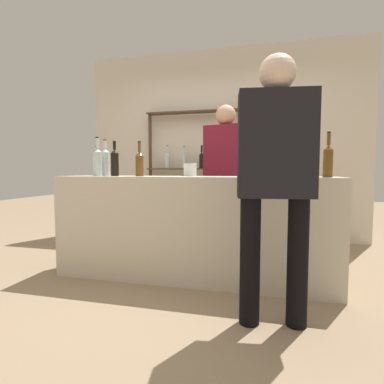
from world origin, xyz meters
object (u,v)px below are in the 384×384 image
at_px(counter_bottle_3, 105,161).
at_px(counter_bottle_1, 328,160).
at_px(counter_bottle_0, 97,164).
at_px(counter_bottle_5, 98,161).
at_px(ice_bucket, 300,165).
at_px(cork_jar, 190,170).
at_px(counter_bottle_2, 115,162).
at_px(wine_glass, 278,165).
at_px(customer_right, 275,170).
at_px(server_behind_counter, 225,169).
at_px(counter_bottle_4, 140,163).

bearing_deg(counter_bottle_3, counter_bottle_1, -4.78).
distance_m(counter_bottle_0, counter_bottle_5, 0.20).
height_order(ice_bucket, cork_jar, ice_bucket).
height_order(counter_bottle_2, wine_glass, counter_bottle_2).
height_order(counter_bottle_3, cork_jar, counter_bottle_3).
xyz_separation_m(ice_bucket, customer_right, (-0.22, -0.71, -0.04)).
relative_size(counter_bottle_2, server_behind_counter, 0.19).
bearing_deg(counter_bottle_3, counter_bottle_0, 156.04).
xyz_separation_m(counter_bottle_0, counter_bottle_3, (0.14, -0.06, 0.03)).
relative_size(counter_bottle_2, ice_bucket, 1.57).
relative_size(counter_bottle_3, cork_jar, 2.94).
xyz_separation_m(wine_glass, customer_right, (-0.05, -0.77, -0.04)).
xyz_separation_m(counter_bottle_2, ice_bucket, (1.71, 0.03, -0.04)).
bearing_deg(cork_jar, counter_bottle_4, -161.89).
bearing_deg(counter_bottle_1, counter_bottle_4, 177.92).
relative_size(customer_right, server_behind_counter, 0.98).
bearing_deg(counter_bottle_2, server_behind_counter, 39.92).
bearing_deg(counter_bottle_3, counter_bottle_4, -14.93).
xyz_separation_m(counter_bottle_0, ice_bucket, (2.00, -0.11, -0.02)).
bearing_deg(counter_bottle_3, cork_jar, 2.33).
xyz_separation_m(counter_bottle_3, cork_jar, (0.88, 0.04, -0.09)).
height_order(counter_bottle_3, wine_glass, counter_bottle_3).
bearing_deg(counter_bottle_4, cork_jar, 18.11).
distance_m(counter_bottle_0, counter_bottle_2, 0.32).
bearing_deg(customer_right, server_behind_counter, 11.15).
height_order(counter_bottle_0, server_behind_counter, server_behind_counter).
xyz_separation_m(counter_bottle_1, wine_glass, (-0.37, 0.18, -0.04)).
bearing_deg(counter_bottle_2, counter_bottle_0, 153.94).
distance_m(counter_bottle_3, counter_bottle_5, 0.10).
bearing_deg(cork_jar, counter_bottle_1, -9.99).
distance_m(counter_bottle_3, wine_glass, 1.69).
xyz_separation_m(counter_bottle_5, ice_bucket, (1.89, 0.05, -0.05)).
distance_m(counter_bottle_1, counter_bottle_4, 1.63).
height_order(counter_bottle_2, counter_bottle_5, counter_bottle_5).
xyz_separation_m(counter_bottle_2, counter_bottle_4, (0.28, -0.03, -0.01)).
distance_m(counter_bottle_2, wine_glass, 1.54).
height_order(wine_glass, customer_right, customer_right).
xyz_separation_m(counter_bottle_3, server_behind_counter, (1.12, 0.74, -0.07)).
relative_size(counter_bottle_3, ice_bucket, 1.68).
xyz_separation_m(counter_bottle_2, customer_right, (1.49, -0.68, -0.08)).
distance_m(counter_bottle_0, counter_bottle_1, 2.21).
distance_m(counter_bottle_5, wine_glass, 1.72).
relative_size(ice_bucket, customer_right, 0.13).
relative_size(counter_bottle_1, counter_bottle_5, 0.94).
xyz_separation_m(counter_bottle_0, counter_bottle_1, (2.19, -0.23, 0.02)).
distance_m(counter_bottle_4, server_behind_counter, 1.10).
relative_size(cork_jar, customer_right, 0.07).
xyz_separation_m(counter_bottle_0, counter_bottle_4, (0.56, -0.17, 0.01)).
height_order(counter_bottle_2, customer_right, customer_right).
distance_m(counter_bottle_0, server_behind_counter, 1.43).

